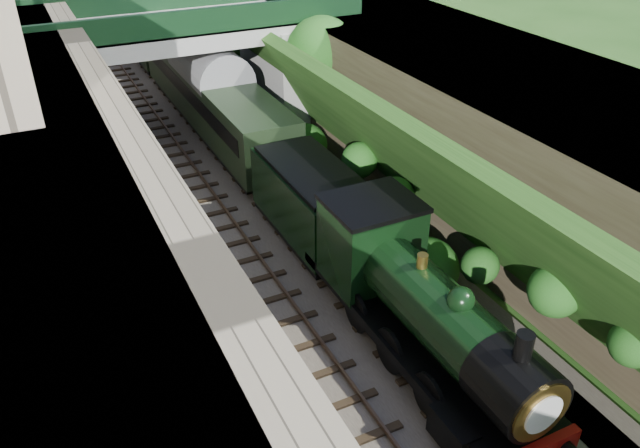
# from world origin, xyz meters

# --- Properties ---
(trackbed) EXTENTS (10.00, 90.00, 0.20)m
(trackbed) POSITION_xyz_m (0.00, 20.00, 0.10)
(trackbed) COLOR #473F38
(trackbed) RESTS_ON ground
(retaining_wall) EXTENTS (1.00, 90.00, 7.00)m
(retaining_wall) POSITION_xyz_m (-5.50, 20.00, 3.50)
(retaining_wall) COLOR #756B56
(retaining_wall) RESTS_ON ground
(street_plateau_left) EXTENTS (6.00, 90.00, 7.00)m
(street_plateau_left) POSITION_xyz_m (-9.00, 20.00, 3.50)
(street_plateau_left) COLOR #262628
(street_plateau_left) RESTS_ON ground
(street_plateau_right) EXTENTS (8.00, 90.00, 6.25)m
(street_plateau_right) POSITION_xyz_m (9.50, 20.00, 3.12)
(street_plateau_right) COLOR #262628
(street_plateau_right) RESTS_ON ground
(embankment_slope) EXTENTS (4.55, 90.00, 6.38)m
(embankment_slope) POSITION_xyz_m (4.85, 18.64, 2.52)
(embankment_slope) COLOR #1E4714
(embankment_slope) RESTS_ON ground
(track_left) EXTENTS (2.50, 90.00, 0.20)m
(track_left) POSITION_xyz_m (-2.00, 20.00, 0.25)
(track_left) COLOR black
(track_left) RESTS_ON trackbed
(track_right) EXTENTS (2.50, 90.00, 0.20)m
(track_right) POSITION_xyz_m (1.20, 20.00, 0.25)
(track_right) COLOR black
(track_right) RESTS_ON trackbed
(road_bridge) EXTENTS (16.00, 6.40, 7.25)m
(road_bridge) POSITION_xyz_m (0.94, 24.00, 4.08)
(road_bridge) COLOR gray
(road_bridge) RESTS_ON ground
(tree) EXTENTS (3.60, 3.80, 6.60)m
(tree) POSITION_xyz_m (5.91, 20.28, 4.65)
(tree) COLOR black
(tree) RESTS_ON ground
(locomotive) EXTENTS (3.10, 10.22, 3.83)m
(locomotive) POSITION_xyz_m (1.20, 4.20, 1.89)
(locomotive) COLOR black
(locomotive) RESTS_ON trackbed
(tender) EXTENTS (2.70, 6.00, 3.05)m
(tender) POSITION_xyz_m (1.20, 11.56, 1.62)
(tender) COLOR black
(tender) RESTS_ON trackbed
(coach_front) EXTENTS (2.90, 18.00, 3.70)m
(coach_front) POSITION_xyz_m (1.20, 24.16, 2.05)
(coach_front) COLOR black
(coach_front) RESTS_ON trackbed
(coach_middle) EXTENTS (2.90, 18.00, 3.70)m
(coach_middle) POSITION_xyz_m (1.20, 42.96, 2.05)
(coach_middle) COLOR black
(coach_middle) RESTS_ON trackbed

